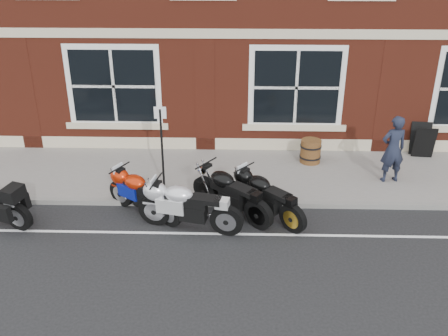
{
  "coord_description": "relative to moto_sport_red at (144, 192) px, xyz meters",
  "views": [
    {
      "loc": [
        -0.1,
        -8.74,
        5.7
      ],
      "look_at": [
        -0.39,
        1.6,
        0.88
      ],
      "focal_mm": 40.0,
      "sensor_mm": 36.0,
      "label": 1
    }
  ],
  "objects": [
    {
      "name": "moto_naked_black",
      "position": [
        1.93,
        0.05,
        0.04
      ],
      "size": [
        1.81,
        1.63,
        1.03
      ],
      "rotation": [
        0.0,
        0.0,
        0.84
      ],
      "color": "black",
      "rests_on": "ground"
    },
    {
      "name": "sidewalk",
      "position": [
        2.16,
        2.02,
        -0.49
      ],
      "size": [
        30.0,
        3.0,
        0.12
      ],
      "primitive_type": "cube",
      "color": "slate",
      "rests_on": "ground"
    },
    {
      "name": "moto_sport_silver",
      "position": [
        1.05,
        -0.58,
        0.04
      ],
      "size": [
        2.27,
        0.68,
        1.04
      ],
      "rotation": [
        0.0,
        0.0,
        1.33
      ],
      "color": "black",
      "rests_on": "ground"
    },
    {
      "name": "pedestrian_left",
      "position": [
        5.88,
        1.63,
        0.42
      ],
      "size": [
        0.69,
        0.52,
        1.71
      ],
      "primitive_type": "imported",
      "rotation": [
        0.0,
        0.0,
        3.33
      ],
      "color": "#191E2E",
      "rests_on": "sidewalk"
    },
    {
      "name": "a_board_sign",
      "position": [
        7.18,
        3.22,
        0.03
      ],
      "size": [
        0.6,
        0.44,
        0.93
      ],
      "primitive_type": null,
      "rotation": [
        0.0,
        0.0,
        -0.12
      ],
      "color": "black",
      "rests_on": "sidewalk"
    },
    {
      "name": "ground",
      "position": [
        2.16,
        -0.98,
        -0.55
      ],
      "size": [
        80.0,
        80.0,
        0.0
      ],
      "primitive_type": "plane",
      "color": "black",
      "rests_on": "ground"
    },
    {
      "name": "kerb",
      "position": [
        2.16,
        0.44,
        -0.49
      ],
      "size": [
        30.0,
        0.16,
        0.12
      ],
      "primitive_type": "cube",
      "color": "slate",
      "rests_on": "ground"
    },
    {
      "name": "moto_sport_red",
      "position": [
        0.0,
        0.0,
        0.0
      ],
      "size": [
        1.82,
        1.34,
        0.96
      ],
      "rotation": [
        0.0,
        0.0,
        0.96
      ],
      "color": "black",
      "rests_on": "ground"
    },
    {
      "name": "barrel_planter",
      "position": [
        4.05,
        2.72,
        -0.11
      ],
      "size": [
        0.57,
        0.57,
        0.64
      ],
      "color": "#422011",
      "rests_on": "sidewalk"
    },
    {
      "name": "parking_sign",
      "position": [
        0.27,
        1.22,
        0.74
      ],
      "size": [
        0.29,
        0.05,
        2.02
      ],
      "rotation": [
        0.0,
        0.0,
        0.0
      ],
      "color": "black",
      "rests_on": "sidewalk"
    },
    {
      "name": "moto_sport_black",
      "position": [
        2.72,
        -0.06,
        0.01
      ],
      "size": [
        1.6,
        1.66,
        0.98
      ],
      "rotation": [
        0.0,
        0.0,
        0.76
      ],
      "color": "black",
      "rests_on": "ground"
    }
  ]
}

